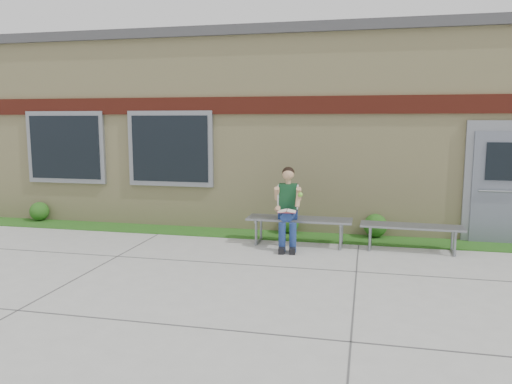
# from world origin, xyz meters

# --- Properties ---
(ground) EXTENTS (80.00, 80.00, 0.00)m
(ground) POSITION_xyz_m (0.00, 0.00, 0.00)
(ground) COLOR #9E9E99
(ground) RESTS_ON ground
(grass_strip) EXTENTS (16.00, 0.80, 0.02)m
(grass_strip) POSITION_xyz_m (0.00, 2.60, 0.01)
(grass_strip) COLOR #1F4B14
(grass_strip) RESTS_ON ground
(school_building) EXTENTS (16.20, 6.22, 4.20)m
(school_building) POSITION_xyz_m (-0.00, 5.99, 2.10)
(school_building) COLOR beige
(school_building) RESTS_ON ground
(bench_left) EXTENTS (1.94, 0.55, 0.50)m
(bench_left) POSITION_xyz_m (-0.09, 2.00, 0.39)
(bench_left) COLOR gray
(bench_left) RESTS_ON ground
(bench_right) EXTENTS (1.79, 0.56, 0.46)m
(bench_right) POSITION_xyz_m (1.91, 2.00, 0.35)
(bench_right) COLOR gray
(bench_right) RESTS_ON ground
(girl) EXTENTS (0.54, 0.88, 1.46)m
(girl) POSITION_xyz_m (-0.27, 1.78, 0.77)
(girl) COLOR navy
(girl) RESTS_ON ground
(shrub_west) EXTENTS (0.43, 0.43, 0.43)m
(shrub_west) POSITION_xyz_m (-6.20, 2.85, 0.23)
(shrub_west) COLOR #1F4B14
(shrub_west) RESTS_ON grass_strip
(shrub_mid) EXTENTS (0.40, 0.40, 0.40)m
(shrub_mid) POSITION_xyz_m (-0.41, 2.85, 0.22)
(shrub_mid) COLOR #1F4B14
(shrub_mid) RESTS_ON grass_strip
(shrub_east) EXTENTS (0.46, 0.46, 0.46)m
(shrub_east) POSITION_xyz_m (1.30, 2.85, 0.25)
(shrub_east) COLOR #1F4B14
(shrub_east) RESTS_ON grass_strip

